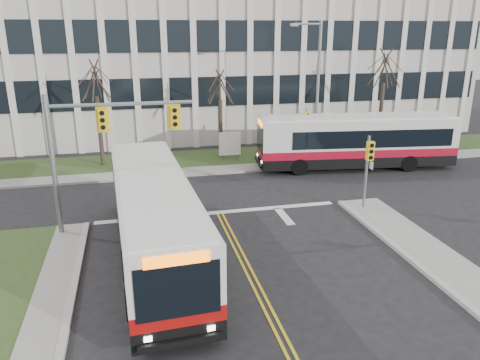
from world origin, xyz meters
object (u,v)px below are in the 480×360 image
at_px(streetlight, 315,85).
at_px(bus_cross, 356,143).
at_px(bus_main, 154,220).
at_px(directory_sign, 230,144).

relative_size(streetlight, bus_cross, 0.73).
bearing_deg(streetlight, bus_main, -132.97).
height_order(directory_sign, bus_cross, bus_cross).
bearing_deg(bus_main, streetlight, 43.93).
height_order(directory_sign, bus_main, bus_main).
bearing_deg(directory_sign, streetlight, -13.23).
relative_size(streetlight, bus_main, 0.75).
bearing_deg(streetlight, bus_cross, -46.34).
relative_size(directory_sign, bus_cross, 0.16).
distance_m(directory_sign, bus_main, 14.73).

